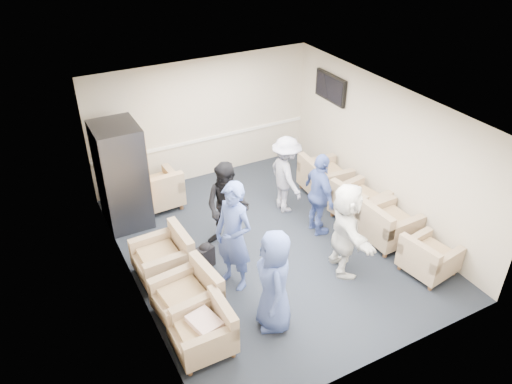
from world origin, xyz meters
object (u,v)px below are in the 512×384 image
vending_machine (122,175)px  person_back_left (228,207)px  armchair_right_midnear (386,226)px  armchair_corner (158,192)px  armchair_left_far (166,258)px  person_mid_right (319,195)px  armchair_right_near (427,259)px  armchair_right_midfar (357,204)px  person_back_right (286,175)px  person_mid_left (234,237)px  armchair_left_mid (190,297)px  armchair_left_near (206,331)px  armchair_right_far (322,178)px  person_front_left (274,281)px  person_front_right (346,229)px

vending_machine → person_back_left: (1.41, -1.67, -0.18)m
armchair_right_midnear → armchair_corner: bearing=45.3°
armchair_left_far → person_mid_right: bearing=84.6°
armchair_right_near → person_mid_right: 2.17m
person_back_left → armchair_right_midnear: bearing=20.7°
armchair_right_midfar → person_back_right: (-1.07, 0.98, 0.45)m
person_mid_left → person_back_left: person_mid_left is taller
armchair_left_far → vending_machine: 2.01m
armchair_right_midfar → person_mid_left: person_mid_left is taller
armchair_left_mid → vending_machine: 3.04m
person_mid_right → person_back_right: bearing=14.2°
armchair_right_midnear → person_mid_left: size_ratio=0.48×
armchair_right_midnear → armchair_left_near: bearing=99.2°
armchair_right_far → armchair_corner: 3.47m
armchair_right_near → person_back_left: person_back_left is taller
armchair_right_midnear → person_back_left: (-2.62, 1.24, 0.50)m
armchair_left_near → armchair_right_near: (3.95, -0.26, -0.01)m
armchair_right_midfar → armchair_corner: (-3.34, 2.26, 0.01)m
armchair_left_mid → person_mid_right: bearing=100.6°
person_mid_left → person_back_right: bearing=105.2°
armchair_right_far → person_front_left: size_ratio=0.56×
armchair_right_far → vending_machine: vending_machine is taller
armchair_right_midnear → person_back_right: bearing=28.8°
armchair_right_near → person_front_right: size_ratio=0.53×
armchair_left_mid → armchair_right_midfar: armchair_right_midfar is taller
armchair_right_near → armchair_left_far: bearing=54.0°
armchair_right_far → person_back_left: (-2.57, -0.74, 0.50)m
armchair_right_near → person_mid_right: (-0.96, 1.88, 0.51)m
armchair_left_mid → armchair_right_far: armchair_right_far is taller
person_back_left → armchair_left_far: bearing=-124.1°
armchair_left_mid → person_front_left: size_ratio=0.57×
armchair_left_far → armchair_right_midnear: 4.02m
vending_machine → person_front_right: bearing=-47.9°
armchair_left_far → person_mid_right: 3.00m
armchair_right_midfar → armchair_right_far: 1.15m
vending_machine → armchair_corner: bearing=15.8°
armchair_left_near → armchair_right_midfar: 4.23m
armchair_corner → vending_machine: bearing=13.6°
armchair_right_midnear → armchair_right_far: armchair_right_far is taller
armchair_left_near → armchair_right_far: size_ratio=0.85×
armchair_right_midfar → vending_machine: vending_machine is taller
person_back_left → person_back_right: (1.54, 0.58, -0.05)m
armchair_right_far → person_back_left: 2.72m
armchair_right_near → person_back_left: size_ratio=0.52×
person_back_right → person_front_left: bearing=149.6°
armchair_right_near → person_front_right: (-1.20, 0.76, 0.53)m
person_front_left → person_mid_left: size_ratio=0.88×
armchair_left_mid → person_mid_left: bearing=103.6°
armchair_right_far → person_front_right: size_ratio=0.56×
vending_machine → person_front_left: (1.20, -3.71, -0.19)m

